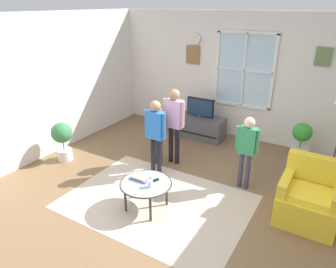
{
  "coord_description": "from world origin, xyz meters",
  "views": [
    {
      "loc": [
        1.95,
        -3.2,
        2.8
      ],
      "look_at": [
        -0.28,
        0.53,
        0.93
      ],
      "focal_mm": 33.03,
      "sensor_mm": 36.0,
      "label": 1
    }
  ],
  "objects_px": {
    "remote_near_books": "(154,181)",
    "potted_plant_corner": "(62,138)",
    "television": "(200,107)",
    "person_black_shirt": "(158,128)",
    "coffee_table": "(146,185)",
    "cup": "(150,184)",
    "potted_plant_by_window": "(301,140)",
    "person_green_shirt": "(247,145)",
    "person_blue_shirt": "(156,129)",
    "person_pink_shirt": "(174,118)",
    "book_stack": "(141,178)",
    "tv_stand": "(199,127)",
    "armchair": "(309,199)"
  },
  "relations": [
    {
      "from": "remote_near_books",
      "to": "potted_plant_corner",
      "type": "relative_size",
      "value": 0.18
    },
    {
      "from": "television",
      "to": "person_black_shirt",
      "type": "height_order",
      "value": "person_black_shirt"
    },
    {
      "from": "coffee_table",
      "to": "cup",
      "type": "height_order",
      "value": "cup"
    },
    {
      "from": "television",
      "to": "person_black_shirt",
      "type": "distance_m",
      "value": 1.51
    },
    {
      "from": "potted_plant_by_window",
      "to": "remote_near_books",
      "type": "bearing_deg",
      "value": -119.83
    },
    {
      "from": "coffee_table",
      "to": "potted_plant_by_window",
      "type": "distance_m",
      "value": 3.24
    },
    {
      "from": "person_green_shirt",
      "to": "cup",
      "type": "bearing_deg",
      "value": -124.77
    },
    {
      "from": "television",
      "to": "coffee_table",
      "type": "xyz_separation_m",
      "value": [
        0.46,
        -2.75,
        -0.3
      ]
    },
    {
      "from": "cup",
      "to": "person_green_shirt",
      "type": "distance_m",
      "value": 1.64
    },
    {
      "from": "person_blue_shirt",
      "to": "potted_plant_corner",
      "type": "relative_size",
      "value": 1.76
    },
    {
      "from": "person_black_shirt",
      "to": "potted_plant_by_window",
      "type": "bearing_deg",
      "value": 35.27
    },
    {
      "from": "person_green_shirt",
      "to": "person_pink_shirt",
      "type": "bearing_deg",
      "value": 173.62
    },
    {
      "from": "coffee_table",
      "to": "person_green_shirt",
      "type": "bearing_deg",
      "value": 50.99
    },
    {
      "from": "coffee_table",
      "to": "person_black_shirt",
      "type": "xyz_separation_m",
      "value": [
        -0.59,
        1.24,
        0.31
      ]
    },
    {
      "from": "remote_near_books",
      "to": "potted_plant_by_window",
      "type": "xyz_separation_m",
      "value": [
        1.55,
        2.7,
        -0.04
      ]
    },
    {
      "from": "remote_near_books",
      "to": "potted_plant_corner",
      "type": "xyz_separation_m",
      "value": [
        -2.28,
        0.34,
        0.03
      ]
    },
    {
      "from": "person_black_shirt",
      "to": "person_green_shirt",
      "type": "bearing_deg",
      "value": 1.27
    },
    {
      "from": "cup",
      "to": "remote_near_books",
      "type": "xyz_separation_m",
      "value": [
        -0.03,
        0.16,
        -0.04
      ]
    },
    {
      "from": "cup",
      "to": "potted_plant_corner",
      "type": "height_order",
      "value": "potted_plant_corner"
    },
    {
      "from": "remote_near_books",
      "to": "potted_plant_corner",
      "type": "height_order",
      "value": "potted_plant_corner"
    },
    {
      "from": "person_black_shirt",
      "to": "person_green_shirt",
      "type": "distance_m",
      "value": 1.62
    },
    {
      "from": "coffee_table",
      "to": "person_blue_shirt",
      "type": "xyz_separation_m",
      "value": [
        -0.43,
        0.92,
        0.44
      ]
    },
    {
      "from": "coffee_table",
      "to": "book_stack",
      "type": "bearing_deg",
      "value": 158.6
    },
    {
      "from": "cup",
      "to": "person_pink_shirt",
      "type": "height_order",
      "value": "person_pink_shirt"
    },
    {
      "from": "book_stack",
      "to": "remote_near_books",
      "type": "height_order",
      "value": "book_stack"
    },
    {
      "from": "television",
      "to": "person_green_shirt",
      "type": "bearing_deg",
      "value": -44.58
    },
    {
      "from": "cup",
      "to": "remote_near_books",
      "type": "bearing_deg",
      "value": 101.18
    },
    {
      "from": "cup",
      "to": "person_black_shirt",
      "type": "distance_m",
      "value": 1.49
    },
    {
      "from": "television",
      "to": "tv_stand",
      "type": "bearing_deg",
      "value": 90.0
    },
    {
      "from": "armchair",
      "to": "person_black_shirt",
      "type": "bearing_deg",
      "value": 173.41
    },
    {
      "from": "person_pink_shirt",
      "to": "potted_plant_by_window",
      "type": "relative_size",
      "value": 1.96
    },
    {
      "from": "tv_stand",
      "to": "remote_near_books",
      "type": "distance_m",
      "value": 2.71
    },
    {
      "from": "person_blue_shirt",
      "to": "person_black_shirt",
      "type": "bearing_deg",
      "value": 116.87
    },
    {
      "from": "television",
      "to": "person_blue_shirt",
      "type": "height_order",
      "value": "person_blue_shirt"
    },
    {
      "from": "tv_stand",
      "to": "person_green_shirt",
      "type": "distance_m",
      "value": 2.16
    },
    {
      "from": "remote_near_books",
      "to": "potted_plant_corner",
      "type": "distance_m",
      "value": 2.31
    },
    {
      "from": "armchair",
      "to": "person_green_shirt",
      "type": "xyz_separation_m",
      "value": [
        -1.01,
        0.34,
        0.44
      ]
    },
    {
      "from": "book_stack",
      "to": "cup",
      "type": "height_order",
      "value": "cup"
    },
    {
      "from": "person_green_shirt",
      "to": "potted_plant_by_window",
      "type": "bearing_deg",
      "value": 68.71
    },
    {
      "from": "book_stack",
      "to": "potted_plant_by_window",
      "type": "height_order",
      "value": "potted_plant_by_window"
    },
    {
      "from": "coffee_table",
      "to": "person_black_shirt",
      "type": "distance_m",
      "value": 1.4
    },
    {
      "from": "book_stack",
      "to": "person_black_shirt",
      "type": "relative_size",
      "value": 0.25
    },
    {
      "from": "person_pink_shirt",
      "to": "person_blue_shirt",
      "type": "bearing_deg",
      "value": -97.48
    },
    {
      "from": "television",
      "to": "person_pink_shirt",
      "type": "distance_m",
      "value": 1.34
    },
    {
      "from": "tv_stand",
      "to": "television",
      "type": "distance_m",
      "value": 0.46
    },
    {
      "from": "book_stack",
      "to": "coffee_table",
      "type": "bearing_deg",
      "value": -21.4
    },
    {
      "from": "tv_stand",
      "to": "cup",
      "type": "distance_m",
      "value": 2.87
    },
    {
      "from": "tv_stand",
      "to": "person_blue_shirt",
      "type": "height_order",
      "value": "person_blue_shirt"
    },
    {
      "from": "television",
      "to": "armchair",
      "type": "relative_size",
      "value": 0.71
    },
    {
      "from": "tv_stand",
      "to": "potted_plant_by_window",
      "type": "xyz_separation_m",
      "value": [
        2.09,
        0.06,
        0.16
      ]
    }
  ]
}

